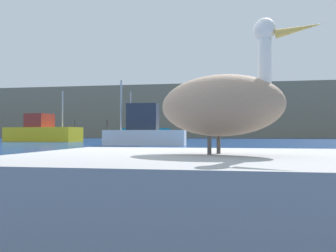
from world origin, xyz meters
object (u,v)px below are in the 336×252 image
Objects in this scene: pelican at (222,103)px; fishing_boat_yellow at (42,132)px; fishing_boat_white at (144,130)px; fishing_boat_teal at (144,132)px.

fishing_boat_yellow is (-18.54, 30.41, -0.10)m from pelican.
fishing_boat_yellow reaches higher than fishing_boat_white.
pelican is 0.15× the size of fishing_boat_yellow.
fishing_boat_teal is 1.08× the size of fishing_boat_white.
fishing_boat_teal is 0.75× the size of fishing_boat_yellow.
fishing_boat_white is at bearing 125.99° from pelican.
fishing_boat_teal is 19.81m from fishing_boat_white.
fishing_boat_teal reaches higher than pelican.
fishing_boat_white reaches higher than pelican.
fishing_boat_teal is at bearing 125.37° from pelican.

